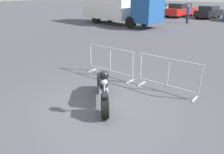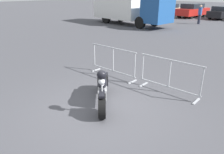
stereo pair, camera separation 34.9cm
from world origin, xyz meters
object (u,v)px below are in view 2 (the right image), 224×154
object	(u,v)px
motorcycle	(103,88)
parked_car_tan	(169,9)
crowd_barrier_far	(169,76)
parked_car_yellow	(147,8)
crowd_barrier_near	(113,62)
parked_car_red	(193,10)
box_truck	(127,6)
pedestrian	(200,14)
parked_car_black	(222,12)

from	to	relation	value
motorcycle	parked_car_tan	size ratio (longest dim) A/B	0.40
crowd_barrier_far	parked_car_yellow	world-z (taller)	parked_car_yellow
crowd_barrier_near	parked_car_red	distance (m)	20.89
crowd_barrier_near	crowd_barrier_far	world-z (taller)	same
parked_car_yellow	parked_car_red	distance (m)	6.18
box_truck	parked_car_yellow	bearing A→B (deg)	118.84
crowd_barrier_near	box_truck	bearing A→B (deg)	124.57
parked_car_tan	pedestrian	distance (m)	7.79
motorcycle	crowd_barrier_far	world-z (taller)	motorcycle
parked_car_yellow	parked_car_tan	distance (m)	3.09
box_truck	parked_car_black	size ratio (longest dim) A/B	1.90
crowd_barrier_far	parked_car_tan	distance (m)	23.03
crowd_barrier_near	parked_car_tan	size ratio (longest dim) A/B	0.48
parked_car_black	pedestrian	world-z (taller)	pedestrian
box_truck	parked_car_yellow	distance (m)	10.35
crowd_barrier_far	parked_car_black	xyz separation A→B (m)	(-4.13, 20.82, 0.13)
motorcycle	pedestrian	size ratio (longest dim) A/B	1.00
parked_car_yellow	parked_car_red	size ratio (longest dim) A/B	0.94
crowd_barrier_far	parked_car_yellow	distance (m)	24.44
crowd_barrier_near	parked_car_black	world-z (taller)	parked_car_black
crowd_barrier_near	parked_car_black	xyz separation A→B (m)	(-1.94, 20.82, 0.13)
crowd_barrier_near	parked_car_yellow	world-z (taller)	parked_car_yellow
crowd_barrier_near	motorcycle	bearing A→B (deg)	-57.97
crowd_barrier_near	parked_car_black	size ratio (longest dim) A/B	0.48
motorcycle	pedestrian	world-z (taller)	pedestrian
crowd_barrier_far	parked_car_yellow	size ratio (longest dim) A/B	0.45
motorcycle	crowd_barrier_near	distance (m)	2.07
parked_car_yellow	parked_car_tan	size ratio (longest dim) A/B	1.05
parked_car_tan	parked_car_black	world-z (taller)	parked_car_tan
box_truck	crowd_barrier_far	bearing A→B (deg)	-40.71
box_truck	parked_car_red	xyz separation A→B (m)	(2.43, 9.45, -0.86)
crowd_barrier_near	pedestrian	distance (m)	15.48
box_truck	parked_car_tan	xyz separation A→B (m)	(-0.65, 9.76, -0.95)
crowd_barrier_near	crowd_barrier_far	size ratio (longest dim) A/B	1.00
motorcycle	parked_car_tan	xyz separation A→B (m)	(-9.21, 22.35, 0.23)
crowd_barrier_near	box_truck	world-z (taller)	box_truck
motorcycle	pedestrian	distance (m)	17.40
crowd_barrier_near	pedestrian	bearing A→B (deg)	98.99
crowd_barrier_near	parked_car_tan	world-z (taller)	parked_car_tan
box_truck	parked_car_black	world-z (taller)	box_truck
motorcycle	parked_car_tan	bearing A→B (deg)	160.86
crowd_barrier_far	parked_car_black	size ratio (longest dim) A/B	0.48
parked_car_black	crowd_barrier_near	bearing A→B (deg)	-165.20
box_truck	parked_car_yellow	size ratio (longest dim) A/B	1.78
box_truck	parked_car_yellow	xyz separation A→B (m)	(-3.74, 9.61, -0.91)
motorcycle	parked_car_yellow	size ratio (longest dim) A/B	0.38
box_truck	motorcycle	bearing A→B (deg)	-48.22
parked_car_red	pedestrian	bearing A→B (deg)	-142.94
crowd_barrier_far	parked_car_red	size ratio (longest dim) A/B	0.43
parked_car_tan	box_truck	bearing A→B (deg)	-166.68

